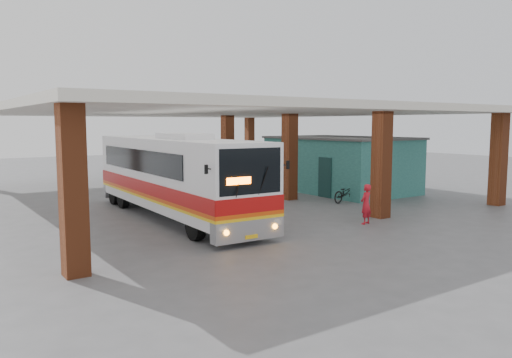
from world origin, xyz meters
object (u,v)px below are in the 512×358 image
object	(u,v)px
red_chair	(269,183)
coach_bus	(175,176)
motorcycle	(346,193)
pedestrian	(366,204)

from	to	relation	value
red_chair	coach_bus	bearing A→B (deg)	-145.09
motorcycle	coach_bus	bearing A→B (deg)	73.76
motorcycle	red_chair	bearing A→B (deg)	-7.16
coach_bus	motorcycle	size ratio (longest dim) A/B	6.65
motorcycle	pedestrian	xyz separation A→B (m)	(-3.21, -4.30, 0.30)
coach_bus	red_chair	distance (m)	9.92
motorcycle	pedestrian	world-z (taller)	pedestrian
coach_bus	red_chair	world-z (taller)	coach_bus
pedestrian	red_chair	distance (m)	10.80
pedestrian	red_chair	xyz separation A→B (m)	(3.00, 10.37, -0.41)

